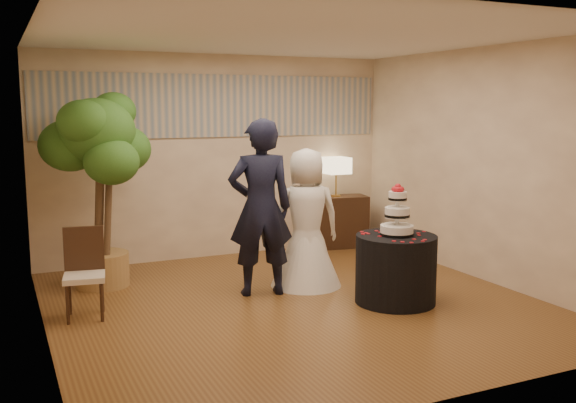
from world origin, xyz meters
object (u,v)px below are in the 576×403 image
bride (306,218)px  table_lamp (336,177)px  cake_table (396,269)px  side_chair (84,274)px  ficus_tree (99,189)px  console (336,222)px  wedding_cake (397,210)px  groom (260,208)px

bride → table_lamp: size_ratio=2.80×
cake_table → table_lamp: 2.86m
table_lamp → side_chair: bearing=-154.8°
ficus_tree → console: bearing=11.3°
bride → wedding_cake: size_ratio=2.92×
cake_table → ficus_tree: 3.49m
table_lamp → ficus_tree: size_ratio=0.25×
groom → bride: bearing=-158.8°
bride → side_chair: 2.55m
bride → side_chair: (-2.52, -0.13, -0.36)m
cake_table → groom: bearing=143.2°
wedding_cake → table_lamp: size_ratio=0.96×
bride → table_lamp: 2.15m
groom → ficus_tree: ficus_tree is taller
groom → bride: size_ratio=1.21×
cake_table → side_chair: 3.22m
table_lamp → wedding_cake: bearing=-105.5°
cake_table → side_chair: (-3.11, 0.86, 0.08)m
wedding_cake → ficus_tree: 3.40m
table_lamp → cake_table: bearing=-105.5°
console → ficus_tree: 3.66m
groom → side_chair: 1.98m
groom → cake_table: (1.20, -0.90, -0.62)m
cake_table → side_chair: size_ratio=0.96×
console → table_lamp: size_ratio=1.59×
bride → table_lamp: bearing=-116.8°
console → ficus_tree: bearing=-158.8°
wedding_cake → bride: bearing=120.3°
table_lamp → side_chair: size_ratio=0.65×
bride → cake_table: (0.58, -1.00, -0.44)m
ficus_tree → bride: bearing=-24.0°
wedding_cake → console: size_ratio=0.60×
wedding_cake → table_lamp: 2.77m
wedding_cake → table_lamp: bearing=74.5°
groom → wedding_cake: (1.20, -0.90, 0.03)m
bride → console: 2.18m
groom → ficus_tree: bearing=-22.4°
wedding_cake → groom: bearing=143.2°
groom → console: groom is taller
ficus_tree → side_chair: (-0.34, -1.11, -0.71)m
cake_table → ficus_tree: size_ratio=0.37×
bride → wedding_cake: (0.58, -1.00, 0.20)m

